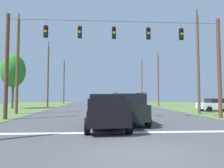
% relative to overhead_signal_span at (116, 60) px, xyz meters
% --- Properties ---
extents(ground_plane, '(120.00, 120.00, 0.00)m').
position_rel_overhead_signal_span_xyz_m(ground_plane, '(-0.04, -9.66, -4.78)').
color(ground_plane, '#47474C').
extents(stop_bar_stripe, '(15.00, 0.45, 0.01)m').
position_rel_overhead_signal_span_xyz_m(stop_bar_stripe, '(-0.04, -6.07, -4.78)').
color(stop_bar_stripe, white).
rests_on(stop_bar_stripe, ground).
extents(lane_dash_0, '(2.50, 0.15, 0.01)m').
position_rel_overhead_signal_span_xyz_m(lane_dash_0, '(-0.04, -0.07, -4.78)').
color(lane_dash_0, white).
rests_on(lane_dash_0, ground).
extents(lane_dash_1, '(2.50, 0.15, 0.01)m').
position_rel_overhead_signal_span_xyz_m(lane_dash_1, '(-0.04, 5.99, -4.78)').
color(lane_dash_1, white).
rests_on(lane_dash_1, ground).
extents(lane_dash_2, '(2.50, 0.15, 0.01)m').
position_rel_overhead_signal_span_xyz_m(lane_dash_2, '(-0.04, 15.55, -4.78)').
color(lane_dash_2, white).
rests_on(lane_dash_2, ground).
extents(overhead_signal_span, '(17.61, 0.31, 8.38)m').
position_rel_overhead_signal_span_xyz_m(overhead_signal_span, '(0.00, 0.00, 0.00)').
color(overhead_signal_span, brown).
rests_on(overhead_signal_span, ground).
extents(pickup_truck, '(2.43, 5.47, 1.95)m').
position_rel_overhead_signal_span_xyz_m(pickup_truck, '(-0.99, -4.53, -3.81)').
color(pickup_truck, black).
rests_on(pickup_truck, ground).
extents(suv_black, '(2.29, 4.84, 2.05)m').
position_rel_overhead_signal_span_xyz_m(suv_black, '(0.49, -2.89, -3.72)').
color(suv_black, black).
rests_on(suv_black, ground).
extents(distant_car_crossing_white, '(4.33, 2.09, 1.52)m').
position_rel_overhead_signal_span_xyz_m(distant_car_crossing_white, '(12.58, 7.12, -3.99)').
color(distant_car_crossing_white, silver).
rests_on(distant_car_crossing_white, ground).
extents(utility_pole_mid_right, '(0.27, 1.81, 10.91)m').
position_rel_overhead_signal_span_xyz_m(utility_pole_mid_right, '(8.86, 3.94, 0.69)').
color(utility_pole_mid_right, brown).
rests_on(utility_pole_mid_right, ground).
extents(utility_pole_far_right, '(0.26, 1.82, 9.48)m').
position_rel_overhead_signal_span_xyz_m(utility_pole_far_right, '(8.99, 18.69, -0.18)').
color(utility_pole_far_right, brown).
rests_on(utility_pole_far_right, ground).
extents(utility_pole_near_left, '(0.26, 1.64, 10.93)m').
position_rel_overhead_signal_span_xyz_m(utility_pole_near_left, '(8.81, 31.46, 0.58)').
color(utility_pole_near_left, brown).
rests_on(utility_pole_near_left, ground).
extents(utility_pole_far_left, '(0.30, 1.81, 10.44)m').
position_rel_overhead_signal_span_xyz_m(utility_pole_far_left, '(-9.74, 4.97, 0.38)').
color(utility_pole_far_left, brown).
rests_on(utility_pole_far_left, ground).
extents(utility_pole_distant_right, '(0.28, 1.98, 10.75)m').
position_rel_overhead_signal_span_xyz_m(utility_pole_distant_right, '(-9.76, 17.59, 0.53)').
color(utility_pole_distant_right, brown).
rests_on(utility_pole_distant_right, ground).
extents(utility_pole_distant_left, '(0.30, 1.59, 10.50)m').
position_rel_overhead_signal_span_xyz_m(utility_pole_distant_left, '(-9.68, 32.44, 0.35)').
color(utility_pole_distant_left, brown).
rests_on(utility_pole_distant_left, ground).
extents(tree_roadside_right, '(3.33, 3.33, 7.75)m').
position_rel_overhead_signal_span_xyz_m(tree_roadside_right, '(-13.54, 13.24, 0.59)').
color(tree_roadside_right, brown).
rests_on(tree_roadside_right, ground).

